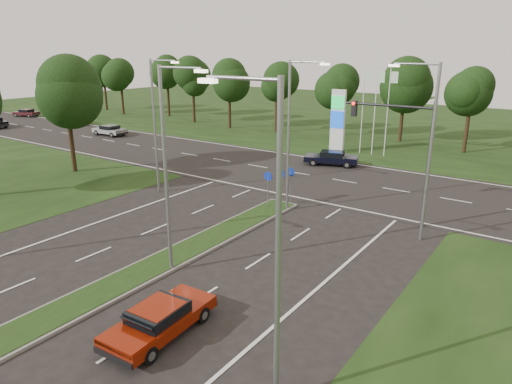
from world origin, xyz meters
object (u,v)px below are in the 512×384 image
Objects in this scene: navy_sedan at (331,158)px; far_car_a at (110,130)px; far_car_d at (26,113)px; far_car_b at (77,119)px; red_sedan at (160,319)px.

navy_sedan is 1.14× the size of far_car_a.
far_car_d is (-50.56, 1.00, -0.07)m from navy_sedan.
far_car_d is (-23.14, 2.87, -0.05)m from far_car_a.
far_car_d is at bearing 99.28° from far_car_b.
far_car_b is (-43.97, 26.71, 0.01)m from red_sedan.
far_car_a reaches higher than far_car_b.
red_sedan is at bearing -127.91° from far_car_a.
navy_sedan is at bearing -82.17° from far_car_b.
far_car_d is at bearing 151.20° from red_sedan.
red_sedan is 51.45m from far_car_b.
far_car_a is 23.32m from far_car_d.
navy_sedan is 27.49m from far_car_a.
far_car_a is at bearing -96.00° from far_car_b.
far_car_b is (-10.46, 2.87, -0.00)m from far_car_a.
far_car_b reaches higher than far_car_d.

